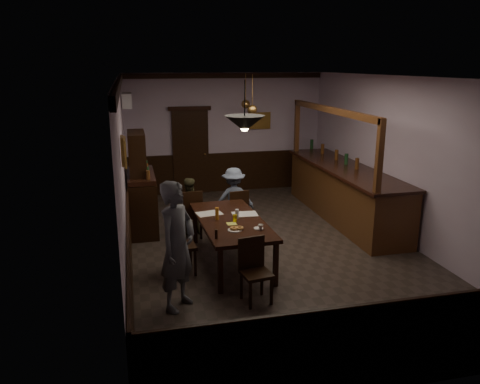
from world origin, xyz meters
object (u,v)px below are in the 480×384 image
object	(u,v)px
chair_far_left	(191,212)
bar_counter	(344,191)
person_standing	(177,246)
person_seated_left	(188,206)
pendant_brass_mid	(252,110)
dining_table	(231,223)
coffee_cup	(261,227)
chair_near	(254,267)
chair_side	(176,242)
pendant_iron	(245,124)
pendant_brass_far	(246,104)
person_seated_right	(234,199)
sideboard	(141,192)
soda_can	(235,218)
chair_far_right	(238,210)

from	to	relation	value
chair_far_left	bar_counter	size ratio (longest dim) A/B	0.22
person_standing	person_seated_left	world-z (taller)	person_standing
bar_counter	pendant_brass_mid	xyz separation A→B (m)	(-1.89, 0.50, 1.70)
dining_table	bar_counter	world-z (taller)	bar_counter
dining_table	coffee_cup	size ratio (longest dim) A/B	27.94
chair_far_left	person_standing	xyz separation A→B (m)	(-0.51, -2.54, 0.37)
dining_table	chair_near	bearing A→B (deg)	-88.29
chair_side	pendant_iron	xyz separation A→B (m)	(0.95, -0.56, 1.87)
chair_side	pendant_iron	size ratio (longest dim) A/B	1.40
chair_side	person_standing	size ratio (longest dim) A/B	0.55
coffee_cup	pendant_brass_far	distance (m)	4.50
person_seated_left	chair_far_left	bearing A→B (deg)	93.83
person_standing	coffee_cup	xyz separation A→B (m)	(1.34, 0.70, -0.09)
chair_near	person_seated_right	distance (m)	2.92
person_seated_right	sideboard	world-z (taller)	sideboard
soda_can	sideboard	world-z (taller)	sideboard
person_seated_left	coffee_cup	world-z (taller)	person_seated_left
pendant_iron	person_standing	bearing A→B (deg)	-154.69
person_seated_right	pendant_iron	world-z (taller)	pendant_iron
pendant_brass_far	person_seated_left	bearing A→B (deg)	-128.67
chair_side	person_seated_right	xyz separation A→B (m)	(1.32, 1.80, 0.09)
chair_side	pendant_brass_mid	xyz separation A→B (m)	(1.86, 2.46, 1.76)
chair_near	pendant_iron	world-z (taller)	pendant_iron
chair_far_left	pendant_brass_mid	size ratio (longest dim) A/B	1.17
pendant_brass_mid	person_seated_right	bearing A→B (deg)	-129.55
person_standing	person_seated_left	bearing A→B (deg)	29.92
person_seated_right	pendant_brass_far	size ratio (longest dim) A/B	1.55
chair_far_right	pendant_brass_far	distance (m)	3.01
dining_table	soda_can	size ratio (longest dim) A/B	18.63
dining_table	chair_far_left	world-z (taller)	chair_far_left
chair_far_left	soda_can	distance (m)	1.51
coffee_cup	bar_counter	world-z (taller)	bar_counter
coffee_cup	bar_counter	bearing A→B (deg)	40.70
person_seated_right	coffee_cup	world-z (taller)	person_seated_right
bar_counter	coffee_cup	bearing A→B (deg)	-137.20
chair_side	bar_counter	xyz separation A→B (m)	(3.75, 1.96, 0.06)
coffee_cup	pendant_iron	distance (m)	1.65
chair_side	sideboard	distance (m)	2.27
pendant_iron	pendant_brass_far	bearing A→B (deg)	75.84
pendant_iron	pendant_brass_far	xyz separation A→B (m)	(1.11, 4.38, -0.11)
chair_side	person_seated_right	distance (m)	2.23
chair_far_right	chair_near	bearing A→B (deg)	74.13
dining_table	coffee_cup	distance (m)	0.69
dining_table	bar_counter	bearing A→B (deg)	31.32
chair_near	pendant_iron	size ratio (longest dim) A/B	1.29
person_seated_left	sideboard	bearing A→B (deg)	-25.38
person_seated_left	pendant_brass_mid	distance (m)	2.36
soda_can	pendant_iron	xyz separation A→B (m)	(-0.01, -0.67, 1.60)
chair_far_right	pendant_brass_far	world-z (taller)	pendant_brass_far
chair_side	bar_counter	world-z (taller)	bar_counter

